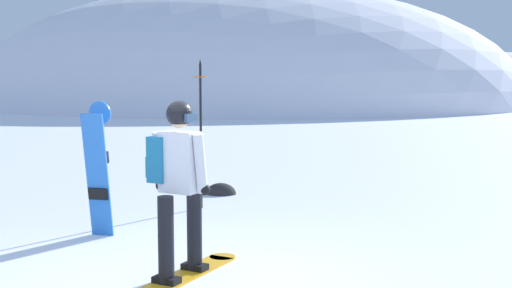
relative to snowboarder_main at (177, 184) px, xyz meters
The scene contains 5 objects.
ridge_peak_main 39.75m from the snowboarder_main, 103.92° to the left, with size 37.60×33.84×16.01m.
snowboarder_main is the anchor object (origin of this frame).
spare_snowboard 1.99m from the snowboarder_main, 139.15° to the left, with size 0.28×0.27×1.65m.
piste_marker_near 3.37m from the snowboarder_main, 104.78° to the left, with size 0.20×0.20×2.19m.
rock_mid 4.60m from the snowboarder_main, 101.69° to the left, with size 0.52×0.44×0.36m.
Camera 1 is at (2.15, -5.46, 1.95)m, focal length 45.87 mm.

